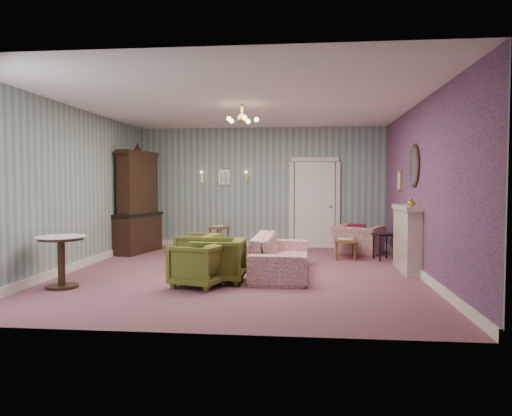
# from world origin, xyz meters

# --- Properties ---
(floor) EXTENTS (7.00, 7.00, 0.00)m
(floor) POSITION_xyz_m (0.00, 0.00, 0.00)
(floor) COLOR #8C5160
(floor) RESTS_ON ground
(ceiling) EXTENTS (7.00, 7.00, 0.00)m
(ceiling) POSITION_xyz_m (0.00, 0.00, 2.90)
(ceiling) COLOR white
(ceiling) RESTS_ON ground
(wall_back) EXTENTS (6.00, 0.00, 6.00)m
(wall_back) POSITION_xyz_m (0.00, 3.50, 1.45)
(wall_back) COLOR slate
(wall_back) RESTS_ON ground
(wall_front) EXTENTS (6.00, 0.00, 6.00)m
(wall_front) POSITION_xyz_m (0.00, -3.50, 1.45)
(wall_front) COLOR slate
(wall_front) RESTS_ON ground
(wall_left) EXTENTS (0.00, 7.00, 7.00)m
(wall_left) POSITION_xyz_m (-3.00, 0.00, 1.45)
(wall_left) COLOR slate
(wall_left) RESTS_ON ground
(wall_right) EXTENTS (0.00, 7.00, 7.00)m
(wall_right) POSITION_xyz_m (3.00, 0.00, 1.45)
(wall_right) COLOR slate
(wall_right) RESTS_ON ground
(wall_right_floral) EXTENTS (0.00, 7.00, 7.00)m
(wall_right_floral) POSITION_xyz_m (2.98, 0.00, 1.45)
(wall_right_floral) COLOR #B25988
(wall_right_floral) RESTS_ON ground
(door) EXTENTS (1.12, 0.12, 2.16)m
(door) POSITION_xyz_m (1.30, 3.46, 1.08)
(door) COLOR white
(door) RESTS_ON floor
(olive_chair_a) EXTENTS (0.83, 0.86, 0.72)m
(olive_chair_a) POSITION_xyz_m (-0.50, -1.25, 0.36)
(olive_chair_a) COLOR #616623
(olive_chair_a) RESTS_ON floor
(olive_chair_b) EXTENTS (0.69, 0.74, 0.76)m
(olive_chair_b) POSITION_xyz_m (-0.24, -0.88, 0.38)
(olive_chair_b) COLOR #616623
(olive_chair_b) RESTS_ON floor
(olive_chair_c) EXTENTS (0.78, 0.81, 0.70)m
(olive_chair_c) POSITION_xyz_m (-0.86, 0.36, 0.35)
(olive_chair_c) COLOR #616623
(olive_chair_c) RESTS_ON floor
(sofa_chintz) EXTENTS (0.69, 2.31, 0.90)m
(sofa_chintz) POSITION_xyz_m (0.68, -0.10, 0.45)
(sofa_chintz) COLOR #9E3F5B
(sofa_chintz) RESTS_ON floor
(wingback_chair) EXTENTS (1.14, 0.99, 0.84)m
(wingback_chair) POSITION_xyz_m (2.25, 2.48, 0.42)
(wingback_chair) COLOR #9E3F5B
(wingback_chair) RESTS_ON floor
(dresser) EXTENTS (0.77, 1.51, 2.40)m
(dresser) POSITION_xyz_m (-2.65, 2.21, 1.20)
(dresser) COLOR black
(dresser) RESTS_ON floor
(fireplace) EXTENTS (0.30, 1.40, 1.16)m
(fireplace) POSITION_xyz_m (2.86, 0.40, 0.58)
(fireplace) COLOR beige
(fireplace) RESTS_ON floor
(mantel_vase) EXTENTS (0.15, 0.15, 0.15)m
(mantel_vase) POSITION_xyz_m (2.84, 0.00, 1.23)
(mantel_vase) COLOR gold
(mantel_vase) RESTS_ON fireplace
(oval_mirror) EXTENTS (0.04, 0.76, 0.84)m
(oval_mirror) POSITION_xyz_m (2.96, 0.40, 1.85)
(oval_mirror) COLOR white
(oval_mirror) RESTS_ON wall_right
(framed_print) EXTENTS (0.04, 0.34, 0.42)m
(framed_print) POSITION_xyz_m (2.97, 1.75, 1.60)
(framed_print) COLOR gold
(framed_print) RESTS_ON wall_right
(coffee_table) EXTENTS (0.48, 0.81, 0.41)m
(coffee_table) POSITION_xyz_m (1.91, 1.81, 0.20)
(coffee_table) COLOR brown
(coffee_table) RESTS_ON floor
(side_table_black) EXTENTS (0.45, 0.45, 0.54)m
(side_table_black) POSITION_xyz_m (2.65, 1.64, 0.27)
(side_table_black) COLOR black
(side_table_black) RESTS_ON floor
(pedestal_table) EXTENTS (0.81, 0.81, 0.78)m
(pedestal_table) POSITION_xyz_m (-2.48, -1.53, 0.39)
(pedestal_table) COLOR black
(pedestal_table) RESTS_ON floor
(nesting_table) EXTENTS (0.48, 0.54, 0.59)m
(nesting_table) POSITION_xyz_m (-0.91, 2.79, 0.29)
(nesting_table) COLOR brown
(nesting_table) RESTS_ON floor
(gilt_mirror_back) EXTENTS (0.28, 0.06, 0.36)m
(gilt_mirror_back) POSITION_xyz_m (-0.90, 3.46, 1.70)
(gilt_mirror_back) COLOR gold
(gilt_mirror_back) RESTS_ON wall_back
(sconce_left) EXTENTS (0.16, 0.12, 0.30)m
(sconce_left) POSITION_xyz_m (-1.45, 3.44, 1.70)
(sconce_left) COLOR gold
(sconce_left) RESTS_ON wall_back
(sconce_right) EXTENTS (0.16, 0.12, 0.30)m
(sconce_right) POSITION_xyz_m (-0.35, 3.44, 1.70)
(sconce_right) COLOR gold
(sconce_right) RESTS_ON wall_back
(chandelier) EXTENTS (0.56, 0.56, 0.36)m
(chandelier) POSITION_xyz_m (0.00, 0.00, 2.63)
(chandelier) COLOR gold
(chandelier) RESTS_ON ceiling
(burgundy_cushion) EXTENTS (0.41, 0.28, 0.39)m
(burgundy_cushion) POSITION_xyz_m (2.20, 2.33, 0.48)
(burgundy_cushion) COLOR maroon
(burgundy_cushion) RESTS_ON wingback_chair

